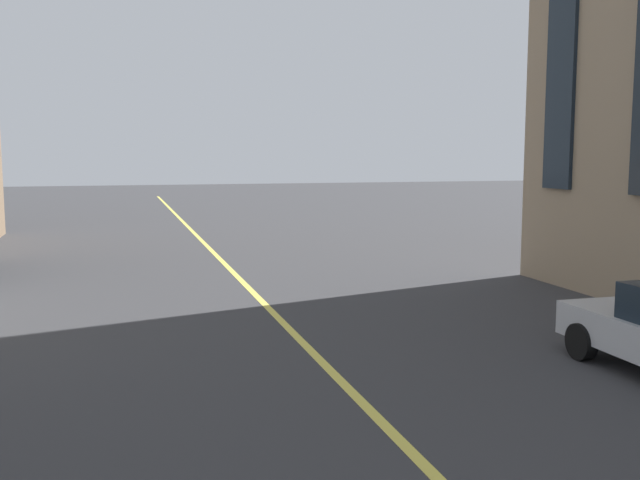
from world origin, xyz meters
The scene contains 1 object.
lane_centre_line centered at (20.00, 0.00, 0.00)m, with size 80.00×0.16×0.01m.
Camera 1 is at (4.03, 3.09, 3.33)m, focal length 40.54 mm.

